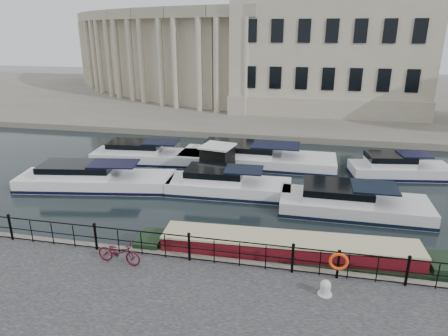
# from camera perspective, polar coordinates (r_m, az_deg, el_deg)

# --- Properties ---
(ground_plane) EXTENTS (160.00, 160.00, 0.00)m
(ground_plane) POSITION_cam_1_polar(r_m,az_deg,el_deg) (18.39, -2.86, -10.79)
(ground_plane) COLOR black
(ground_plane) RESTS_ON ground
(far_bank) EXTENTS (120.00, 42.00, 0.55)m
(far_bank) POSITION_cam_1_polar(r_m,az_deg,el_deg) (55.26, 7.50, 9.77)
(far_bank) COLOR #6B665B
(far_bank) RESTS_ON ground_plane
(railing) EXTENTS (24.14, 0.14, 1.22)m
(railing) POSITION_cam_1_polar(r_m,az_deg,el_deg) (15.92, -5.00, -10.99)
(railing) COLOR black
(railing) RESTS_ON near_quay
(civic_building) EXTENTS (53.55, 31.84, 16.85)m
(civic_building) POSITION_cam_1_polar(r_m,az_deg,el_deg) (50.40, 6.24, 16.66)
(civic_building) COLOR #ADA38C
(civic_building) RESTS_ON far_bank
(bicycle) EXTENTS (1.87, 0.80, 0.96)m
(bicycle) POSITION_cam_1_polar(r_m,az_deg,el_deg) (16.29, -14.78, -11.55)
(bicycle) COLOR #4C0D1A
(bicycle) RESTS_ON near_quay
(mooring_bollard) EXTENTS (0.50, 0.50, 0.56)m
(mooring_bollard) POSITION_cam_1_polar(r_m,az_deg,el_deg) (14.68, 14.28, -16.26)
(mooring_bollard) COLOR silver
(mooring_bollard) RESTS_ON near_quay
(life_ring_post) EXTENTS (0.70, 0.19, 1.15)m
(life_ring_post) POSITION_cam_1_polar(r_m,az_deg,el_deg) (15.32, 16.06, -12.76)
(life_ring_post) COLOR black
(life_ring_post) RESTS_ON near_quay
(narrowboat) EXTENTS (13.05, 2.34, 1.48)m
(narrowboat) POSITION_cam_1_polar(r_m,az_deg,el_deg) (17.02, 9.12, -12.29)
(narrowboat) COLOR black
(narrowboat) RESTS_ON ground_plane
(harbour_hut) EXTENTS (3.06, 2.71, 2.17)m
(harbour_hut) POSITION_cam_1_polar(r_m,az_deg,el_deg) (26.11, -0.92, 0.82)
(harbour_hut) COLOR #6B665B
(harbour_hut) RESTS_ON ground_plane
(cabin_cruisers) EXTENTS (26.78, 10.01, 1.99)m
(cabin_cruisers) POSITION_cam_1_polar(r_m,az_deg,el_deg) (25.71, 1.37, -0.86)
(cabin_cruisers) COLOR white
(cabin_cruisers) RESTS_ON ground_plane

